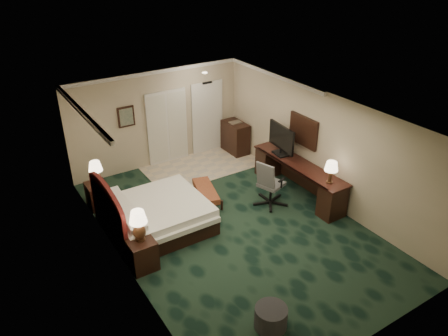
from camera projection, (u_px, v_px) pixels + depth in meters
floor at (233, 227)px, 9.79m from camera, size 5.00×7.50×0.00m
ceiling at (234, 113)px, 8.52m from camera, size 5.00×7.50×0.00m
wall_back at (158, 118)px, 11.95m from camera, size 5.00×0.00×2.70m
wall_front at (375, 278)px, 6.36m from camera, size 5.00×0.00×2.70m
wall_left at (119, 209)px, 7.97m from camera, size 0.00×7.50×2.70m
wall_right at (321, 147)px, 10.34m from camera, size 0.00×7.50×2.70m
crown_molding at (234, 116)px, 8.55m from camera, size 5.00×7.50×0.10m
tile_patch at (203, 166)px, 12.38m from camera, size 3.20×1.70×0.01m
headboard at (108, 212)px, 9.05m from camera, size 0.12×2.00×1.40m
entry_door at (207, 118)px, 12.81m from camera, size 1.02×0.06×2.18m
closet_doors at (167, 127)px, 12.18m from camera, size 1.20×0.06×2.10m
wall_art at (126, 117)px, 11.38m from camera, size 0.45×0.06×0.55m
wall_mirror at (303, 131)px, 10.68m from camera, size 0.05×0.95×0.75m
bed at (159, 215)px, 9.61m from camera, size 2.02×1.87×0.64m
nightstand_near at (142, 253)px, 8.47m from camera, size 0.50×0.58×0.63m
nightstand_far at (98, 195)px, 10.41m from camera, size 0.48×0.55×0.60m
lamp_near at (139, 226)px, 8.19m from camera, size 0.43×0.43×0.65m
lamp_far at (96, 173)px, 10.11m from camera, size 0.40×0.40×0.61m
bed_bench at (206, 195)px, 10.59m from camera, size 0.70×1.23×0.39m
ottoman at (271, 317)px, 7.20m from camera, size 0.63×0.63×0.39m
desk at (298, 179)px, 10.87m from camera, size 0.62×2.90×0.84m
tv at (281, 140)px, 10.95m from camera, size 0.18×1.02×0.80m
desk_lamp at (331, 172)px, 9.74m from camera, size 0.38×0.38×0.53m
desk_chair at (271, 182)px, 10.36m from camera, size 0.86×0.83×1.19m
minibar at (235, 137)px, 13.00m from camera, size 0.49×0.88×0.93m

